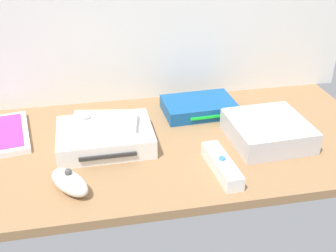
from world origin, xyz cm
name	(u,v)px	position (x,y,z in cm)	size (l,w,h in cm)	color
ground_plane	(168,145)	(0.00, 0.00, -1.00)	(100.00, 48.00, 2.00)	#936D47
game_console	(105,137)	(-14.20, 0.96, 2.20)	(21.15, 16.65, 4.40)	white
mini_computer	(268,130)	(22.51, -4.00, 2.64)	(17.74, 17.74, 5.30)	silver
network_router	(199,107)	(10.58, 12.62, 1.70)	(18.52, 12.97, 3.40)	#145193
remote_wand	(222,165)	(8.42, -13.93, 1.51)	(4.74, 15.03, 3.40)	white
remote_nunchuk	(70,182)	(-21.92, -14.52, 2.04)	(9.43, 10.68, 5.10)	white
remote_classic_pad	(104,122)	(-14.05, 2.12, 5.41)	(15.55, 10.34, 2.40)	white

